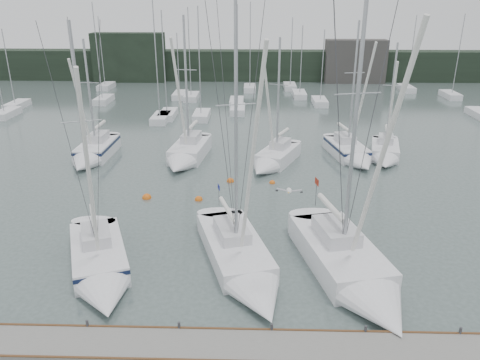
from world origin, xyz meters
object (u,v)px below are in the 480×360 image
object	(u,v)px
sailboat_mid_a	(92,154)
buoy_b	(272,183)
sailboat_near_right	(356,276)
sailboat_near_center	(245,269)
sailboat_near_left	(101,269)
buoy_d	(230,181)
sailboat_mid_c	(272,160)
buoy_c	(147,198)
sailboat_mid_e	(385,154)
sailboat_mid_d	(352,154)
sailboat_mid_b	(186,156)
buoy_a	(199,200)

from	to	relation	value
sailboat_mid_a	buoy_b	distance (m)	16.65
sailboat_near_right	sailboat_mid_a	bearing A→B (deg)	122.58
sailboat_near_center	buoy_b	distance (m)	13.41
sailboat_near_left	buoy_d	xyz separation A→B (m)	(6.08, 13.81, -0.56)
sailboat_mid_c	buoy_c	size ratio (longest dim) A/B	16.97
sailboat_mid_c	buoy_b	bearing A→B (deg)	-67.95
sailboat_near_right	sailboat_near_left	bearing A→B (deg)	164.99
buoy_c	sailboat_mid_e	bearing A→B (deg)	24.81
sailboat_near_center	sailboat_mid_e	xyz separation A→B (m)	(12.17, 19.09, 0.03)
sailboat_near_right	buoy_d	world-z (taller)	sailboat_near_right
sailboat_mid_d	buoy_d	world-z (taller)	sailboat_mid_d
sailboat_mid_e	buoy_c	distance (m)	21.53
sailboat_mid_a	buoy_c	xyz separation A→B (m)	(6.62, -8.19, -0.62)
sailboat_near_left	sailboat_mid_b	bearing A→B (deg)	62.47
sailboat_mid_a	sailboat_mid_b	xyz separation A→B (m)	(8.40, -0.25, 0.00)
buoy_b	sailboat_near_right	bearing A→B (deg)	-75.04
buoy_d	sailboat_mid_c	bearing A→B (deg)	46.37
sailboat_near_right	buoy_d	distance (m)	15.84
sailboat_mid_a	buoy_c	bearing A→B (deg)	-50.19
sailboat_near_right	sailboat_mid_d	size ratio (longest dim) A/B	1.27
sailboat_mid_d	buoy_d	distance (m)	11.95
sailboat_mid_c	buoy_b	world-z (taller)	sailboat_mid_c
sailboat_near_right	sailboat_mid_c	world-z (taller)	sailboat_near_right
sailboat_mid_e	buoy_b	size ratio (longest dim) A/B	23.06
buoy_b	buoy_c	distance (m)	9.80
sailboat_mid_a	buoy_c	world-z (taller)	sailboat_mid_a
buoy_a	buoy_b	distance (m)	6.42
sailboat_mid_e	buoy_c	xyz separation A→B (m)	(-19.54, -9.03, -0.54)
sailboat_near_left	sailboat_mid_a	size ratio (longest dim) A/B	1.22
buoy_a	buoy_b	bearing A→B (deg)	32.23
sailboat_near_center	sailboat_near_right	distance (m)	5.66
sailboat_mid_d	buoy_b	bearing A→B (deg)	-152.78
sailboat_mid_c	sailboat_near_left	bearing A→B (deg)	-94.73
buoy_b	buoy_d	size ratio (longest dim) A/B	0.79
sailboat_near_left	sailboat_near_right	bearing A→B (deg)	-23.16
sailboat_near_left	sailboat_mid_d	distance (m)	25.50
sailboat_near_center	buoy_a	bearing A→B (deg)	92.90
sailboat_near_center	sailboat_mid_d	xyz separation A→B (m)	(9.19, 18.96, 0.09)
buoy_c	sailboat_near_right	bearing A→B (deg)	-39.59
sailboat_mid_c	sailboat_mid_e	distance (m)	10.34
sailboat_mid_c	sailboat_mid_d	size ratio (longest dim) A/B	0.90
sailboat_near_center	sailboat_near_right	world-z (taller)	sailboat_near_right
buoy_a	sailboat_mid_b	bearing A→B (deg)	104.06
sailboat_mid_b	buoy_b	world-z (taller)	sailboat_mid_b
sailboat_near_right	sailboat_mid_a	distance (m)	27.25
buoy_b	sailboat_near_center	bearing A→B (deg)	-98.13
sailboat_mid_a	buoy_a	size ratio (longest dim) A/B	19.40
sailboat_mid_b	sailboat_near_right	bearing A→B (deg)	-51.86
sailboat_near_center	buoy_b	size ratio (longest dim) A/B	31.80
sailboat_mid_c	sailboat_mid_e	world-z (taller)	sailboat_mid_c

